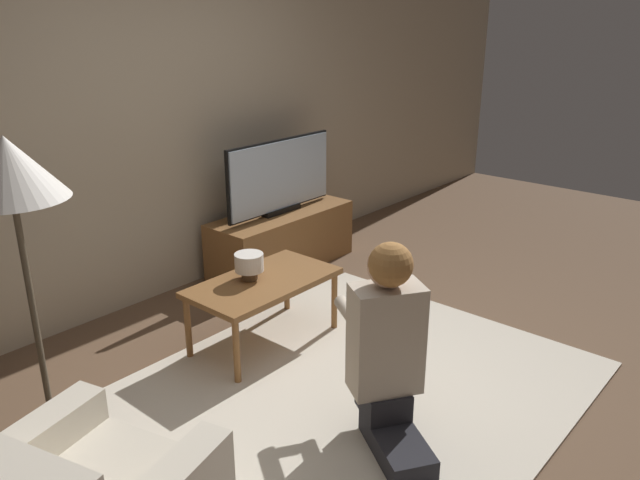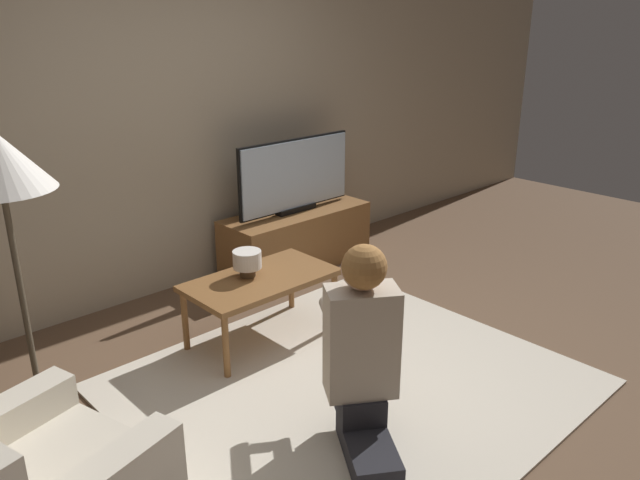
% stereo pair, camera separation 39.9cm
% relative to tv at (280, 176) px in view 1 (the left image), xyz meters
% --- Properties ---
extents(ground_plane, '(10.00, 10.00, 0.00)m').
position_rel_tv_xyz_m(ground_plane, '(-0.97, -1.58, -0.78)').
color(ground_plane, brown).
extents(wall_back, '(10.00, 0.06, 2.60)m').
position_rel_tv_xyz_m(wall_back, '(-0.97, 0.35, 0.52)').
color(wall_back, tan).
rests_on(wall_back, ground_plane).
extents(rug, '(2.35, 2.15, 0.02)m').
position_rel_tv_xyz_m(rug, '(-0.97, -1.58, -0.77)').
color(rug, beige).
rests_on(rug, ground_plane).
extents(tv_stand, '(1.29, 0.48, 0.48)m').
position_rel_tv_xyz_m(tv_stand, '(0.00, -0.00, -0.54)').
color(tv_stand, brown).
rests_on(tv_stand, ground_plane).
extents(tv, '(1.12, 0.08, 0.60)m').
position_rel_tv_xyz_m(tv, '(0.00, 0.00, 0.00)').
color(tv, black).
rests_on(tv, tv_stand).
extents(coffee_table, '(0.95, 0.52, 0.45)m').
position_rel_tv_xyz_m(coffee_table, '(-1.01, -0.82, -0.38)').
color(coffee_table, brown).
rests_on(coffee_table, ground_plane).
extents(floor_lamp, '(0.48, 0.48, 1.53)m').
position_rel_tv_xyz_m(floor_lamp, '(-2.38, -0.73, 0.55)').
color(floor_lamp, '#4C4233').
rests_on(floor_lamp, ground_plane).
extents(person_kneeling, '(0.66, 0.82, 1.02)m').
position_rel_tv_xyz_m(person_kneeling, '(-1.28, -1.94, -0.25)').
color(person_kneeling, '#232328').
rests_on(person_kneeling, rug).
extents(table_lamp, '(0.18, 0.18, 0.17)m').
position_rel_tv_xyz_m(table_lamp, '(-1.06, -0.75, -0.23)').
color(table_lamp, '#4C3823').
rests_on(table_lamp, coffee_table).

